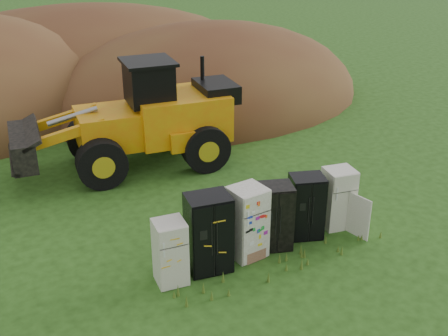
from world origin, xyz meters
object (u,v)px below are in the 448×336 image
at_px(fridge_leftmost, 170,252).
at_px(fridge_sticker, 247,222).
at_px(fridge_open_door, 338,198).
at_px(fridge_black_right, 306,206).
at_px(wheel_loader, 124,117).
at_px(fridge_black_side, 209,233).
at_px(fridge_dark_mid, 274,216).

bearing_deg(fridge_leftmost, fridge_sticker, 9.70).
relative_size(fridge_leftmost, fridge_open_door, 0.94).
height_order(fridge_black_right, wheel_loader, wheel_loader).
xyz_separation_m(fridge_leftmost, fridge_sticker, (2.05, 0.04, 0.14)).
xyz_separation_m(fridge_black_side, fridge_open_door, (3.87, -0.03, -0.13)).
bearing_deg(fridge_dark_mid, fridge_open_door, 20.42).
height_order(fridge_black_side, fridge_open_door, fridge_black_side).
height_order(fridge_leftmost, wheel_loader, wheel_loader).
bearing_deg(fridge_open_door, fridge_sticker, -168.30).
relative_size(fridge_leftmost, wheel_loader, 0.21).
height_order(fridge_open_door, wheel_loader, wheel_loader).
xyz_separation_m(fridge_leftmost, wheel_loader, (1.50, 6.35, 0.97)).
relative_size(fridge_dark_mid, fridge_black_right, 1.01).
distance_m(fridge_leftmost, fridge_dark_mid, 2.84).
bearing_deg(fridge_open_door, fridge_black_right, -169.68).
bearing_deg(fridge_open_door, fridge_leftmost, -167.47).
relative_size(fridge_black_side, fridge_open_door, 1.16).
distance_m(fridge_dark_mid, wheel_loader, 6.53).
distance_m(fridge_black_side, fridge_sticker, 1.07).
distance_m(fridge_leftmost, fridge_sticker, 2.06).
height_order(fridge_black_side, fridge_black_right, fridge_black_side).
xyz_separation_m(fridge_dark_mid, wheel_loader, (-1.33, 6.33, 0.90)).
bearing_deg(fridge_open_door, wheel_loader, 130.45).
bearing_deg(wheel_loader, fridge_sticker, -75.39).
bearing_deg(fridge_dark_mid, fridge_black_right, 21.78).
bearing_deg(fridge_black_side, fridge_leftmost, -167.56).
xyz_separation_m(fridge_sticker, wheel_loader, (-0.55, 6.32, 0.84)).
relative_size(fridge_black_right, wheel_loader, 0.23).
relative_size(fridge_sticker, fridge_open_door, 1.11).
distance_m(fridge_black_side, fridge_open_door, 3.87).
bearing_deg(fridge_black_right, wheel_loader, 132.28).
xyz_separation_m(fridge_sticker, fridge_open_door, (2.81, -0.05, -0.09)).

